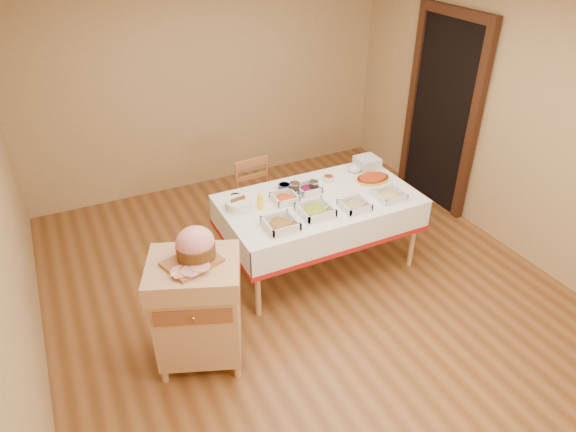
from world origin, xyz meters
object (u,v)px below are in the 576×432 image
object	(u,v)px
preserve_jar_right	(314,187)
brass_platter	(373,178)
plate_stack	(367,162)
ham_on_board	(195,247)
bread_basket	(238,204)
dining_table	(319,213)
dining_chair	(259,202)
preserve_jar_left	(295,189)
mustard_bottle	(260,201)
butcher_cart	(198,306)

from	to	relation	value
preserve_jar_right	brass_platter	distance (m)	0.64
brass_platter	plate_stack	bearing A→B (deg)	67.48
preserve_jar_right	brass_platter	world-z (taller)	preserve_jar_right
ham_on_board	brass_platter	bearing A→B (deg)	19.75
bread_basket	plate_stack	world-z (taller)	plate_stack
dining_table	plate_stack	distance (m)	0.86
dining_chair	preserve_jar_right	size ratio (longest dim) A/B	8.07
preserve_jar_left	plate_stack	world-z (taller)	preserve_jar_left
brass_platter	preserve_jar_right	bearing A→B (deg)	175.21
preserve_jar_right	dining_chair	bearing A→B (deg)	123.74
ham_on_board	mustard_bottle	size ratio (longest dim) A/B	2.26
dining_chair	preserve_jar_right	distance (m)	0.72
butcher_cart	bread_basket	bearing A→B (deg)	51.25
dining_chair	mustard_bottle	xyz separation A→B (m)	(-0.22, -0.59, 0.38)
dining_table	ham_on_board	distance (m)	1.58
mustard_bottle	brass_platter	world-z (taller)	mustard_bottle
dining_chair	mustard_bottle	world-z (taller)	mustard_bottle
dining_chair	plate_stack	world-z (taller)	dining_chair
butcher_cart	preserve_jar_right	xyz separation A→B (m)	(1.42, 0.81, 0.28)
butcher_cart	bread_basket	xyz separation A→B (m)	(0.67, 0.83, 0.27)
brass_platter	ham_on_board	bearing A→B (deg)	-160.25
preserve_jar_left	dining_table	bearing A→B (deg)	-45.11
mustard_bottle	preserve_jar_right	bearing A→B (deg)	5.99
dining_table	preserve_jar_right	distance (m)	0.25
bread_basket	brass_platter	xyz separation A→B (m)	(1.39, -0.08, -0.02)
dining_chair	ham_on_board	bearing A→B (deg)	-128.36
ham_on_board	bread_basket	xyz separation A→B (m)	(0.63, 0.80, -0.24)
ham_on_board	preserve_jar_right	xyz separation A→B (m)	(1.38, 0.78, -0.24)
bread_basket	preserve_jar_right	bearing A→B (deg)	-1.87
dining_chair	bread_basket	xyz separation A→B (m)	(-0.40, -0.50, 0.34)
ham_on_board	brass_platter	size ratio (longest dim) A/B	1.16
preserve_jar_right	bread_basket	size ratio (longest dim) A/B	0.47
plate_stack	brass_platter	bearing A→B (deg)	-112.52
preserve_jar_left	mustard_bottle	xyz separation A→B (m)	(-0.39, -0.10, 0.02)
preserve_jar_right	bread_basket	xyz separation A→B (m)	(-0.75, 0.02, -0.01)
ham_on_board	brass_platter	distance (m)	2.16
preserve_jar_right	plate_stack	bearing A→B (deg)	16.18
butcher_cart	ham_on_board	world-z (taller)	ham_on_board
dining_table	ham_on_board	world-z (taller)	ham_on_board
dining_table	bread_basket	world-z (taller)	bread_basket
preserve_jar_right	brass_platter	size ratio (longest dim) A/B	0.33
dining_chair	plate_stack	xyz separation A→B (m)	(1.10, -0.31, 0.35)
ham_on_board	plate_stack	distance (m)	2.36
butcher_cart	preserve_jar_right	distance (m)	1.66
brass_platter	mustard_bottle	bearing A→B (deg)	-179.65
preserve_jar_right	preserve_jar_left	bearing A→B (deg)	167.94
butcher_cart	brass_platter	world-z (taller)	butcher_cart
dining_table	brass_platter	size ratio (longest dim) A/B	5.39
dining_table	preserve_jar_right	bearing A→B (deg)	85.48
ham_on_board	preserve_jar_left	size ratio (longest dim) A/B	3.29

